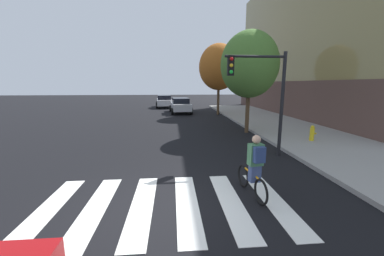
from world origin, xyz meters
The scene contains 10 objects.
ground_plane centered at (0.00, 0.00, 0.00)m, with size 120.00×120.00×0.00m, color black.
crosswalk_stripes centered at (0.38, 0.00, 0.01)m, with size 6.11×3.34×0.01m.
sedan_mid centered at (1.47, 18.71, 0.80)m, with size 2.34×4.58×1.54m.
sedan_far centered at (-0.38, 24.59, 0.80)m, with size 2.32×4.59×1.55m.
cyclist centered at (2.71, 0.24, 0.84)m, with size 0.39×1.70×1.69m.
traffic_light_near centered at (4.21, 3.71, 2.86)m, with size 2.47×0.28×4.20m.
fire_hydrant centered at (7.59, 5.48, 0.53)m, with size 0.33×0.22×0.78m.
street_tree_near centered at (5.19, 8.43, 4.07)m, with size 3.39×3.39×6.03m.
street_tree_mid centered at (5.08, 16.98, 4.52)m, with size 3.76×3.76×6.70m.
corner_building centered at (17.98, 15.99, 6.79)m, with size 14.37×24.64×13.69m.
Camera 1 is at (0.61, -5.34, 2.96)m, focal length 21.71 mm.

